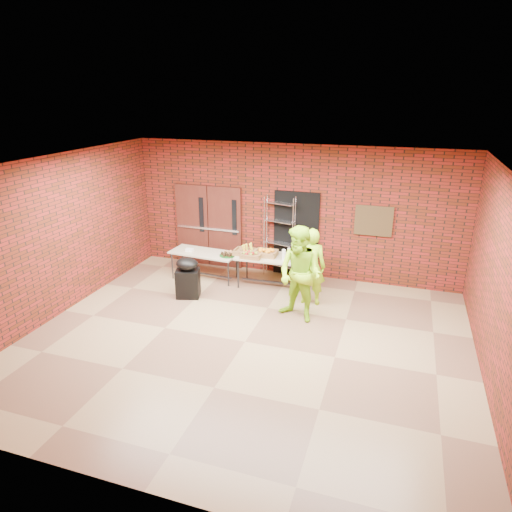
{
  "coord_description": "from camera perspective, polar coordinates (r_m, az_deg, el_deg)",
  "views": [
    {
      "loc": [
        2.47,
        -6.9,
        4.37
      ],
      "look_at": [
        -0.25,
        1.4,
        1.16
      ],
      "focal_mm": 32.0,
      "sensor_mm": 36.0,
      "label": 1
    }
  ],
  "objects": [
    {
      "name": "cup_stack_front",
      "position": [
        10.19,
        3.5,
        0.13
      ],
      "size": [
        0.09,
        0.09,
        0.26
      ],
      "primitive_type": "cylinder",
      "color": "white",
      "rests_on": "table_right"
    },
    {
      "name": "basket_oranges",
      "position": [
        10.48,
        1.26,
        0.38
      ],
      "size": [
        0.5,
        0.39,
        0.16
      ],
      "color": "#9B673E",
      "rests_on": "table_right"
    },
    {
      "name": "wire_rack",
      "position": [
        11.11,
        2.93,
        2.45
      ],
      "size": [
        0.77,
        0.42,
        1.99
      ],
      "primitive_type": null,
      "rotation": [
        0.0,
        0.0,
        -0.25
      ],
      "color": "silver",
      "rests_on": "room"
    },
    {
      "name": "table_right",
      "position": [
        10.46,
        2.53,
        -0.44
      ],
      "size": [
        1.87,
        0.84,
        0.76
      ],
      "rotation": [
        0.0,
        0.0,
        0.04
      ],
      "color": "tan",
      "rests_on": "room"
    },
    {
      "name": "table_left",
      "position": [
        11.07,
        -6.51,
        0.21
      ],
      "size": [
        1.69,
        0.81,
        0.67
      ],
      "rotation": [
        0.0,
        0.0,
        -0.08
      ],
      "color": "tan",
      "rests_on": "room"
    },
    {
      "name": "bronze_plaque",
      "position": [
        10.74,
        14.49,
        4.29
      ],
      "size": [
        0.85,
        0.04,
        0.7
      ],
      "primitive_type": "cube",
      "color": "#42311A",
      "rests_on": "room"
    },
    {
      "name": "room",
      "position": [
        7.83,
        -1.47,
        -0.56
      ],
      "size": [
        8.08,
        7.08,
        3.28
      ],
      "color": "brown",
      "rests_on": "ground"
    },
    {
      "name": "volunteer_man",
      "position": [
        8.95,
        5.52,
        -2.31
      ],
      "size": [
        1.14,
        1.02,
        1.93
      ],
      "primitive_type": "imported",
      "rotation": [
        0.0,
        0.0,
        -0.38
      ],
      "color": "#95DA18",
      "rests_on": "room"
    },
    {
      "name": "basket_bananas",
      "position": [
        10.58,
        -1.4,
        0.56
      ],
      "size": [
        0.48,
        0.37,
        0.15
      ],
      "color": "#9B673E",
      "rests_on": "table_right"
    },
    {
      "name": "muffin_tray",
      "position": [
        10.75,
        -3.52,
        0.28
      ],
      "size": [
        0.41,
        0.41,
        0.1
      ],
      "color": "#155018",
      "rests_on": "table_left"
    },
    {
      "name": "napkin_box",
      "position": [
        11.16,
        -8.31,
        0.77
      ],
      "size": [
        0.18,
        0.12,
        0.06
      ],
      "primitive_type": "cube",
      "color": "white",
      "rests_on": "table_left"
    },
    {
      "name": "double_doors",
      "position": [
        11.82,
        -5.92,
        3.75
      ],
      "size": [
        1.78,
        0.12,
        2.1
      ],
      "color": "#4A1F15",
      "rests_on": "room"
    },
    {
      "name": "dark_doorway",
      "position": [
        11.13,
        5.02,
        2.73
      ],
      "size": [
        1.1,
        0.06,
        2.1
      ],
      "primitive_type": "cube",
      "color": "black",
      "rests_on": "room"
    },
    {
      "name": "cup_stack_back",
      "position": [
        10.31,
        4.17,
        0.32
      ],
      "size": [
        0.08,
        0.08,
        0.25
      ],
      "primitive_type": "cylinder",
      "color": "white",
      "rests_on": "table_right"
    },
    {
      "name": "basket_apples",
      "position": [
        10.37,
        -0.55,
        0.14
      ],
      "size": [
        0.46,
        0.36,
        0.14
      ],
      "color": "#9B673E",
      "rests_on": "table_right"
    },
    {
      "name": "cup_stack_mid",
      "position": [
        10.07,
        4.75,
        -0.2
      ],
      "size": [
        0.08,
        0.08,
        0.24
      ],
      "primitive_type": "cylinder",
      "color": "white",
      "rests_on": "table_right"
    },
    {
      "name": "coffee_dispenser",
      "position": [
        10.27,
        6.14,
        0.97
      ],
      "size": [
        0.39,
        0.35,
        0.51
      ],
      "primitive_type": "cube",
      "color": "#51381B",
      "rests_on": "table_right"
    },
    {
      "name": "volunteer_woman",
      "position": [
        9.7,
        6.89,
        -1.32
      ],
      "size": [
        0.64,
        0.44,
        1.69
      ],
      "primitive_type": "imported",
      "rotation": [
        0.0,
        0.0,
        3.19
      ],
      "color": "#95DA18",
      "rests_on": "room"
    },
    {
      "name": "covered_grill",
      "position": [
        10.19,
        -8.53,
        -2.67
      ],
      "size": [
        0.6,
        0.55,
        0.91
      ],
      "rotation": [
        0.0,
        0.0,
        0.29
      ],
      "color": "black",
      "rests_on": "room"
    }
  ]
}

